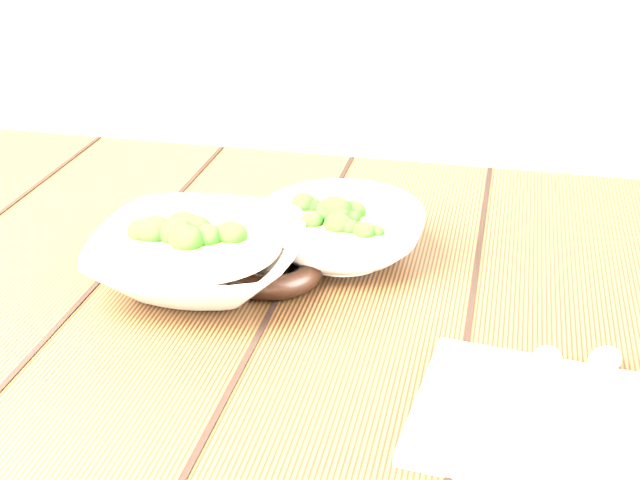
# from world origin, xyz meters

# --- Properties ---
(table) EXTENTS (1.20, 0.80, 0.75)m
(table) POSITION_xyz_m (0.00, 0.00, 0.63)
(table) COLOR #36220F
(table) RESTS_ON ground
(soup_bowl_front) EXTENTS (0.24, 0.24, 0.07)m
(soup_bowl_front) POSITION_xyz_m (-0.11, -0.01, 0.78)
(soup_bowl_front) COLOR silver
(soup_bowl_front) RESTS_ON table
(soup_bowl_back) EXTENTS (0.25, 0.25, 0.07)m
(soup_bowl_back) POSITION_xyz_m (0.03, 0.08, 0.78)
(soup_bowl_back) COLOR silver
(soup_bowl_back) RESTS_ON table
(trivet) EXTENTS (0.13, 0.13, 0.03)m
(trivet) POSITION_xyz_m (-0.04, 0.01, 0.76)
(trivet) COLOR black
(trivet) RESTS_ON table
(napkin) EXTENTS (0.24, 0.20, 0.01)m
(napkin) POSITION_xyz_m (0.25, -0.19, 0.76)
(napkin) COLOR beige
(napkin) RESTS_ON table
(spoon_left) EXTENTS (0.05, 0.18, 0.01)m
(spoon_left) POSITION_xyz_m (0.25, -0.14, 0.77)
(spoon_left) COLOR #AAA596
(spoon_left) RESTS_ON napkin
(spoon_right) EXTENTS (0.07, 0.18, 0.01)m
(spoon_right) POSITION_xyz_m (0.29, -0.13, 0.77)
(spoon_right) COLOR #AAA596
(spoon_right) RESTS_ON napkin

